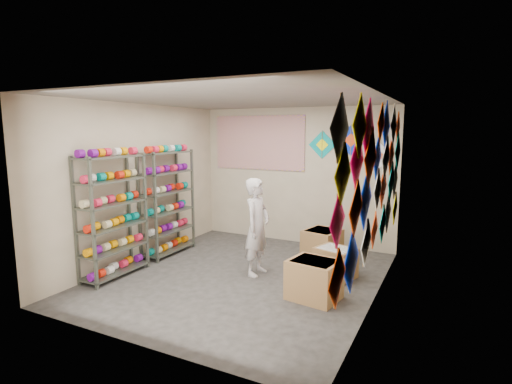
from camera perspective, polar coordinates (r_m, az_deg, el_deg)
The scene contains 12 objects.
ground at distance 6.35m, azimuth -2.06°, elevation -11.98°, with size 4.50×4.50×0.00m, color #2A2725.
room_walls at distance 5.97m, azimuth -2.15°, elevation 2.94°, with size 4.50×4.50×4.50m.
shelf_rack_front at distance 6.50m, azimuth -19.79°, elevation -3.30°, with size 0.40×1.10×1.90m, color #4C5147.
shelf_rack_back at distance 7.43m, azimuth -12.55°, elevation -1.51°, with size 0.40×1.10×1.90m, color #4C5147.
string_spools at distance 6.93m, azimuth -15.96°, elevation -1.58°, with size 0.12×2.36×0.12m.
kite_wall_display at distance 5.34m, azimuth 16.98°, elevation 2.12°, with size 0.05×4.30×2.09m.
back_wall_kites at distance 7.66m, azimuth 13.12°, elevation 6.40°, with size 1.58×0.02×0.82m.
poster at distance 8.29m, azimuth 0.42°, elevation 7.05°, with size 2.00×0.01×1.10m, color purple.
shopkeeper at distance 6.25m, azimuth 0.15°, elevation -4.99°, with size 0.37×0.56×1.53m, color beige.
carton_a at distance 5.54m, azimuth 8.31°, elevation -12.28°, with size 0.64×0.54×0.54m, color olive.
carton_b at distance 6.38m, azimuth 11.25°, elevation -9.85°, with size 0.56×0.46×0.46m, color olive.
carton_c at distance 7.18m, azimuth 9.43°, elevation -7.41°, with size 0.55×0.60×0.53m, color olive.
Camera 1 is at (2.86, -5.21, 2.25)m, focal length 28.00 mm.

